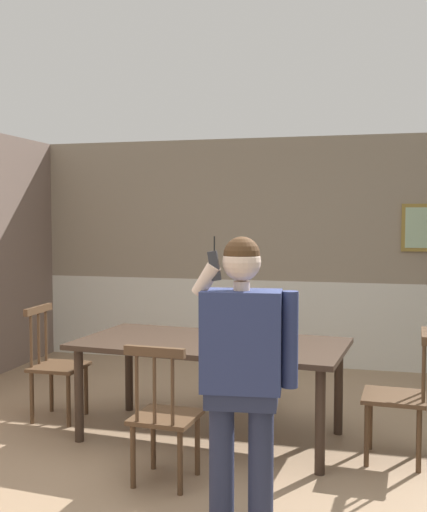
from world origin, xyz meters
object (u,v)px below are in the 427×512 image
chair_near_window (164,415)px  chair_at_table_head (399,396)px  person_figure (243,363)px  chair_opposite_corner (245,353)px  chair_by_doorway (55,364)px  dining_table (211,351)px

chair_near_window → chair_at_table_head: chair_at_table_head is taller
chair_near_window → person_figure: size_ratio=0.57×
chair_opposite_corner → chair_at_table_head: bearing=153.7°
chair_near_window → chair_at_table_head: size_ratio=0.99×
chair_by_doorway → person_figure: bearing=52.1°
dining_table → chair_near_window: (-0.08, -0.90, -0.24)m
chair_by_doorway → person_figure: person_figure is taller
chair_by_doorway → chair_at_table_head: chair_by_doorway is taller
person_figure → dining_table: bearing=-74.7°
chair_near_window → chair_by_doorway: bearing=146.1°
chair_near_window → person_figure: bearing=-32.7°
dining_table → chair_opposite_corner: 0.93m
chair_at_table_head → person_figure: person_figure is taller
chair_near_window → chair_at_table_head: 1.68m
person_figure → chair_at_table_head: bearing=-131.7°
chair_near_window → dining_table: bearing=88.6°
person_figure → chair_near_window: bearing=-42.6°
chair_opposite_corner → chair_near_window: bearing=96.3°
dining_table → chair_by_doorway: size_ratio=2.22×
chair_by_doorway → chair_opposite_corner: chair_opposite_corner is taller
chair_near_window → chair_by_doorway: 1.68m
chair_by_doorway → chair_opposite_corner: (1.50, 0.77, 0.01)m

